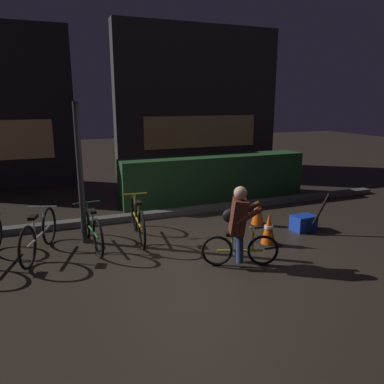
{
  "coord_description": "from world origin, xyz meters",
  "views": [
    {
      "loc": [
        -2.16,
        -5.39,
        2.47
      ],
      "look_at": [
        0.2,
        0.6,
        0.9
      ],
      "focal_mm": 35.22,
      "sensor_mm": 36.0,
      "label": 1
    }
  ],
  "objects_px": {
    "parked_bike_center_left": "(91,228)",
    "blue_crate": "(303,223)",
    "street_post": "(80,175)",
    "cyclist": "(239,226)",
    "closed_umbrella": "(319,214)",
    "traffic_cone_near": "(269,230)",
    "parked_bike_left_mid": "(39,235)",
    "parked_bike_center_right": "(138,220)",
    "traffic_cone_far": "(258,213)"
  },
  "relations": [
    {
      "from": "parked_bike_left_mid",
      "to": "traffic_cone_near",
      "type": "distance_m",
      "value": 3.84
    },
    {
      "from": "street_post",
      "to": "traffic_cone_far",
      "type": "xyz_separation_m",
      "value": [
        3.37,
        -0.31,
        -0.97
      ]
    },
    {
      "from": "street_post",
      "to": "traffic_cone_far",
      "type": "bearing_deg",
      "value": -5.2
    },
    {
      "from": "street_post",
      "to": "blue_crate",
      "type": "distance_m",
      "value": 4.28
    },
    {
      "from": "closed_umbrella",
      "to": "blue_crate",
      "type": "bearing_deg",
      "value": 124.04
    },
    {
      "from": "blue_crate",
      "to": "cyclist",
      "type": "xyz_separation_m",
      "value": [
        -1.95,
        -0.93,
        0.48
      ]
    },
    {
      "from": "parked_bike_center_left",
      "to": "traffic_cone_far",
      "type": "relative_size",
      "value": 3.01
    },
    {
      "from": "parked_bike_center_left",
      "to": "blue_crate",
      "type": "xyz_separation_m",
      "value": [
        3.94,
        -0.62,
        -0.19
      ]
    },
    {
      "from": "parked_bike_center_left",
      "to": "traffic_cone_far",
      "type": "xyz_separation_m",
      "value": [
        3.27,
        -0.03,
        -0.08
      ]
    },
    {
      "from": "street_post",
      "to": "parked_bike_center_left",
      "type": "xyz_separation_m",
      "value": [
        0.1,
        -0.28,
        -0.89
      ]
    },
    {
      "from": "parked_bike_left_mid",
      "to": "blue_crate",
      "type": "height_order",
      "value": "parked_bike_left_mid"
    },
    {
      "from": "parked_bike_center_right",
      "to": "parked_bike_left_mid",
      "type": "bearing_deg",
      "value": 100.99
    },
    {
      "from": "traffic_cone_near",
      "to": "cyclist",
      "type": "height_order",
      "value": "cyclist"
    },
    {
      "from": "parked_bike_left_mid",
      "to": "parked_bike_center_right",
      "type": "relative_size",
      "value": 0.92
    },
    {
      "from": "parked_bike_center_right",
      "to": "traffic_cone_far",
      "type": "bearing_deg",
      "value": -87.51
    },
    {
      "from": "street_post",
      "to": "cyclist",
      "type": "height_order",
      "value": "street_post"
    },
    {
      "from": "parked_bike_left_mid",
      "to": "closed_umbrella",
      "type": "bearing_deg",
      "value": -80.46
    },
    {
      "from": "street_post",
      "to": "closed_umbrella",
      "type": "distance_m",
      "value": 4.41
    },
    {
      "from": "closed_umbrella",
      "to": "traffic_cone_near",
      "type": "bearing_deg",
      "value": -166.82
    },
    {
      "from": "parked_bike_center_left",
      "to": "cyclist",
      "type": "distance_m",
      "value": 2.55
    },
    {
      "from": "blue_crate",
      "to": "cyclist",
      "type": "bearing_deg",
      "value": -154.36
    },
    {
      "from": "blue_crate",
      "to": "closed_umbrella",
      "type": "distance_m",
      "value": 0.37
    },
    {
      "from": "closed_umbrella",
      "to": "parked_bike_left_mid",
      "type": "bearing_deg",
      "value": 176.45
    },
    {
      "from": "blue_crate",
      "to": "parked_bike_left_mid",
      "type": "bearing_deg",
      "value": 173.13
    },
    {
      "from": "street_post",
      "to": "blue_crate",
      "type": "height_order",
      "value": "street_post"
    },
    {
      "from": "traffic_cone_far",
      "to": "cyclist",
      "type": "height_order",
      "value": "cyclist"
    },
    {
      "from": "street_post",
      "to": "parked_bike_center_left",
      "type": "bearing_deg",
      "value": -70.73
    },
    {
      "from": "street_post",
      "to": "traffic_cone_near",
      "type": "relative_size",
      "value": 4.31
    },
    {
      "from": "parked_bike_center_right",
      "to": "cyclist",
      "type": "distance_m",
      "value": 2.05
    },
    {
      "from": "traffic_cone_far",
      "to": "blue_crate",
      "type": "height_order",
      "value": "traffic_cone_far"
    },
    {
      "from": "parked_bike_center_right",
      "to": "blue_crate",
      "type": "distance_m",
      "value": 3.2
    },
    {
      "from": "parked_bike_center_right",
      "to": "blue_crate",
      "type": "relative_size",
      "value": 3.91
    },
    {
      "from": "traffic_cone_near",
      "to": "cyclist",
      "type": "bearing_deg",
      "value": -149.02
    },
    {
      "from": "parked_bike_center_right",
      "to": "closed_umbrella",
      "type": "height_order",
      "value": "parked_bike_center_right"
    },
    {
      "from": "blue_crate",
      "to": "traffic_cone_near",
      "type": "bearing_deg",
      "value": -159.26
    },
    {
      "from": "parked_bike_center_right",
      "to": "traffic_cone_far",
      "type": "relative_size",
      "value": 3.19
    },
    {
      "from": "blue_crate",
      "to": "closed_umbrella",
      "type": "height_order",
      "value": "closed_umbrella"
    },
    {
      "from": "parked_bike_center_left",
      "to": "cyclist",
      "type": "xyz_separation_m",
      "value": [
        2.0,
        -1.56,
        0.29
      ]
    },
    {
      "from": "parked_bike_center_left",
      "to": "blue_crate",
      "type": "relative_size",
      "value": 3.68
    },
    {
      "from": "blue_crate",
      "to": "closed_umbrella",
      "type": "relative_size",
      "value": 0.52
    },
    {
      "from": "blue_crate",
      "to": "traffic_cone_far",
      "type": "bearing_deg",
      "value": 138.54
    },
    {
      "from": "traffic_cone_far",
      "to": "traffic_cone_near",
      "type": "bearing_deg",
      "value": -111.18
    },
    {
      "from": "closed_umbrella",
      "to": "parked_bike_center_left",
      "type": "bearing_deg",
      "value": 173.9
    },
    {
      "from": "street_post",
      "to": "parked_bike_left_mid",
      "type": "height_order",
      "value": "street_post"
    },
    {
      "from": "traffic_cone_far",
      "to": "blue_crate",
      "type": "bearing_deg",
      "value": -41.46
    },
    {
      "from": "parked_bike_center_left",
      "to": "closed_umbrella",
      "type": "relative_size",
      "value": 1.91
    },
    {
      "from": "traffic_cone_near",
      "to": "closed_umbrella",
      "type": "distance_m",
      "value": 1.2
    },
    {
      "from": "parked_bike_center_right",
      "to": "parked_bike_center_left",
      "type": "bearing_deg",
      "value": 102.98
    },
    {
      "from": "street_post",
      "to": "traffic_cone_near",
      "type": "xyz_separation_m",
      "value": [
        2.98,
        -1.3,
        -0.95
      ]
    },
    {
      "from": "parked_bike_left_mid",
      "to": "parked_bike_center_right",
      "type": "height_order",
      "value": "parked_bike_center_right"
    }
  ]
}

